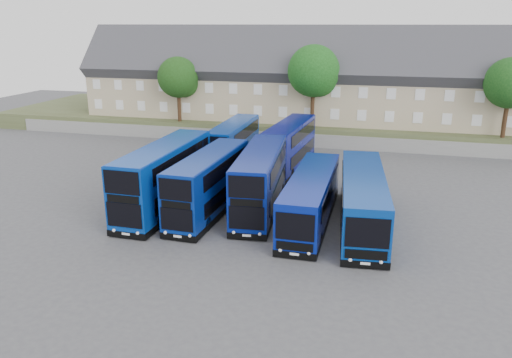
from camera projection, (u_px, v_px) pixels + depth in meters
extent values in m
plane|color=#46464B|center=(228.00, 225.00, 34.55)|extent=(120.00, 120.00, 0.00)
cube|color=slate|center=(292.00, 139.00, 56.51)|extent=(70.00, 0.40, 1.50)
cube|color=#474D2B|center=(306.00, 121.00, 65.67)|extent=(80.00, 20.00, 2.00)
cube|color=tan|center=(124.00, 89.00, 66.49)|extent=(6.00, 8.00, 6.00)
cube|color=#323236|center=(122.00, 66.00, 65.59)|extent=(6.00, 10.40, 10.40)
cube|color=brown|center=(130.00, 35.00, 64.09)|extent=(0.60, 0.90, 1.40)
cube|color=tan|center=(165.00, 90.00, 65.06)|extent=(6.00, 8.00, 6.00)
cube|color=#323236|center=(164.00, 67.00, 64.17)|extent=(6.00, 10.40, 10.40)
cube|color=brown|center=(173.00, 36.00, 62.66)|extent=(0.60, 0.90, 1.40)
cube|color=tan|center=(209.00, 92.00, 63.64)|extent=(6.00, 8.00, 6.00)
cube|color=#323236|center=(208.00, 68.00, 62.74)|extent=(6.00, 10.40, 10.40)
cube|color=brown|center=(219.00, 36.00, 61.23)|extent=(0.60, 0.90, 1.40)
cube|color=tan|center=(254.00, 93.00, 62.21)|extent=(6.00, 8.00, 6.00)
cube|color=#323236|center=(254.00, 69.00, 61.31)|extent=(6.00, 10.40, 10.40)
cube|color=brown|center=(266.00, 36.00, 59.81)|extent=(0.60, 0.90, 1.40)
cube|color=tan|center=(302.00, 95.00, 60.78)|extent=(6.00, 8.00, 6.00)
cube|color=#323236|center=(302.00, 70.00, 59.88)|extent=(6.00, 10.40, 10.40)
cube|color=brown|center=(316.00, 37.00, 58.38)|extent=(0.60, 0.90, 1.40)
cube|color=tan|center=(351.00, 97.00, 59.35)|extent=(6.00, 8.00, 6.00)
cube|color=#323236|center=(353.00, 71.00, 58.46)|extent=(6.00, 10.40, 10.40)
cube|color=brown|center=(368.00, 37.00, 56.95)|extent=(0.60, 0.90, 1.40)
cube|color=tan|center=(404.00, 98.00, 57.92)|extent=(6.00, 8.00, 6.00)
cube|color=#323236|center=(406.00, 72.00, 57.03)|extent=(6.00, 10.40, 10.40)
cube|color=brown|center=(423.00, 37.00, 55.52)|extent=(0.60, 0.90, 1.40)
cube|color=tan|center=(459.00, 100.00, 56.50)|extent=(6.00, 8.00, 6.00)
cube|color=#323236|center=(462.00, 73.00, 55.60)|extent=(6.00, 10.40, 10.40)
cube|color=brown|center=(481.00, 38.00, 54.09)|extent=(0.60, 0.90, 1.40)
cube|color=#083498|center=(165.00, 175.00, 36.93)|extent=(2.95, 12.03, 4.44)
cube|color=black|center=(166.00, 204.00, 37.61)|extent=(2.99, 12.07, 0.45)
cube|color=black|center=(124.00, 215.00, 31.66)|extent=(2.42, 0.11, 1.63)
cube|color=black|center=(121.00, 183.00, 31.01)|extent=(2.42, 0.11, 1.52)
cylinder|color=black|center=(126.00, 218.00, 34.37)|extent=(0.32, 1.01, 1.00)
cube|color=navy|center=(209.00, 182.00, 36.11)|extent=(2.91, 11.00, 4.01)
cube|color=black|center=(210.00, 209.00, 36.72)|extent=(2.95, 11.04, 0.45)
cube|color=black|center=(177.00, 220.00, 31.34)|extent=(2.18, 0.15, 1.49)
cube|color=black|center=(175.00, 190.00, 30.75)|extent=(2.18, 0.15, 1.39)
cylinder|color=black|center=(177.00, 220.00, 33.99)|extent=(0.34, 1.01, 1.00)
cube|color=navy|center=(260.00, 179.00, 36.56)|extent=(3.58, 11.49, 4.17)
cube|color=black|center=(260.00, 206.00, 37.20)|extent=(3.62, 11.54, 0.45)
cube|color=black|center=(246.00, 218.00, 31.46)|extent=(2.27, 0.26, 1.54)
cube|color=black|center=(246.00, 187.00, 30.84)|extent=(2.27, 0.26, 1.44)
cylinder|color=black|center=(236.00, 220.00, 34.06)|extent=(0.39, 1.02, 1.00)
cube|color=#08379D|center=(234.00, 143.00, 48.13)|extent=(2.39, 10.50, 3.85)
cube|color=black|center=(234.00, 163.00, 48.72)|extent=(2.43, 10.54, 0.45)
cube|color=black|center=(216.00, 166.00, 43.49)|extent=(2.09, 0.06, 1.43)
cube|color=black|center=(216.00, 144.00, 42.92)|extent=(2.09, 0.06, 1.34)
cylinder|color=black|center=(214.00, 169.00, 46.09)|extent=(0.30, 1.00, 1.00)
cube|color=#060E7A|center=(289.00, 145.00, 47.24)|extent=(3.36, 11.06, 4.01)
cube|color=black|center=(289.00, 165.00, 47.86)|extent=(3.40, 11.10, 0.45)
cube|color=black|center=(272.00, 168.00, 42.55)|extent=(2.17, 0.24, 1.49)
cube|color=black|center=(272.00, 145.00, 41.96)|extent=(2.17, 0.24, 1.39)
cylinder|color=black|center=(268.00, 171.00, 45.21)|extent=(0.38, 1.02, 1.00)
cube|color=navy|center=(311.00, 196.00, 34.57)|extent=(2.61, 12.43, 3.07)
cube|color=black|center=(310.00, 217.00, 35.04)|extent=(2.65, 12.47, 0.45)
cube|color=black|center=(295.00, 227.00, 28.73)|extent=(2.29, 0.06, 1.66)
cylinder|color=black|center=(283.00, 236.00, 31.55)|extent=(0.30, 1.00, 1.00)
cube|color=navy|center=(363.00, 198.00, 33.88)|extent=(3.90, 13.42, 3.29)
cube|color=black|center=(361.00, 221.00, 34.39)|extent=(3.94, 13.46, 0.45)
cube|color=black|center=(368.00, 233.00, 27.55)|extent=(2.45, 0.27, 1.76)
cylinder|color=black|center=(343.00, 244.00, 30.37)|extent=(0.39, 1.02, 1.00)
cylinder|color=#382314|center=(179.00, 106.00, 59.83)|extent=(0.44, 0.44, 3.75)
sphere|color=#19350E|center=(178.00, 77.00, 58.82)|extent=(4.80, 4.80, 4.80)
sphere|color=#19350E|center=(184.00, 83.00, 59.27)|extent=(3.30, 3.30, 3.30)
cylinder|color=#382314|center=(312.00, 107.00, 56.37)|extent=(0.44, 0.44, 4.50)
sphere|color=#123E10|center=(314.00, 71.00, 55.16)|extent=(5.76, 5.76, 5.76)
sphere|color=#123E10|center=(319.00, 79.00, 55.66)|extent=(3.96, 3.96, 3.96)
cylinder|color=#382314|center=(505.00, 118.00, 51.22)|extent=(0.44, 0.44, 4.00)
sphere|color=#0F3810|center=(510.00, 83.00, 50.15)|extent=(5.12, 5.12, 5.12)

